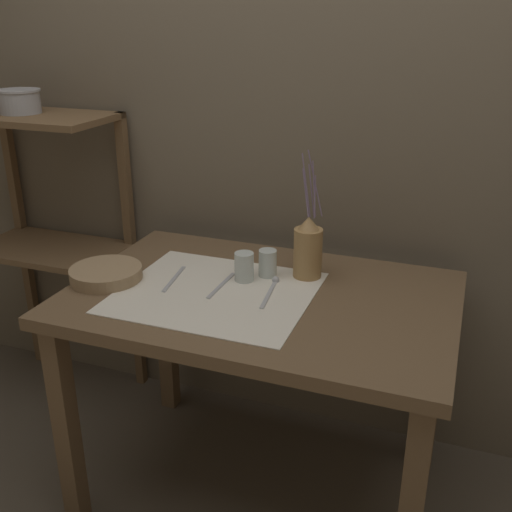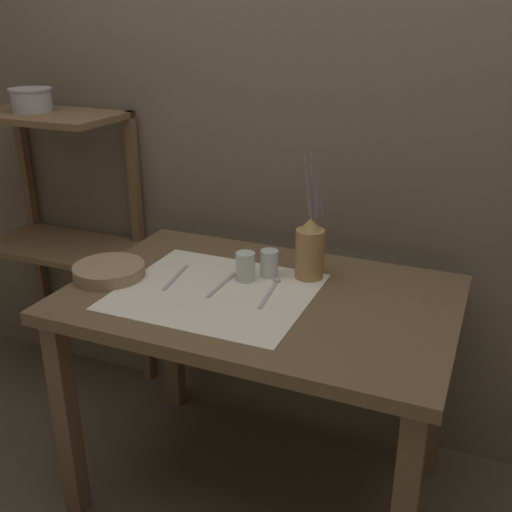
% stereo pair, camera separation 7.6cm
% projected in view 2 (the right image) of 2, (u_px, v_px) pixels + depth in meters
% --- Properties ---
extents(ground_plane, '(12.00, 12.00, 0.00)m').
position_uv_depth(ground_plane, '(260.00, 487.00, 2.12)').
color(ground_plane, brown).
extents(stone_wall_back, '(7.00, 0.06, 2.40)m').
position_uv_depth(stone_wall_back, '(316.00, 123.00, 2.09)').
color(stone_wall_back, '#6B5E4C').
rests_on(stone_wall_back, ground_plane).
extents(wooden_table, '(1.17, 0.78, 0.76)m').
position_uv_depth(wooden_table, '(261.00, 323.00, 1.87)').
color(wooden_table, brown).
rests_on(wooden_table, ground_plane).
extents(wooden_shelf_unit, '(0.59, 0.34, 1.21)m').
position_uv_depth(wooden_shelf_unit, '(62.00, 200.00, 2.43)').
color(wooden_shelf_unit, brown).
rests_on(wooden_shelf_unit, ground_plane).
extents(linen_cloth, '(0.58, 0.51, 0.00)m').
position_uv_depth(linen_cloth, '(216.00, 291.00, 1.84)').
color(linen_cloth, silver).
rests_on(linen_cloth, wooden_table).
extents(pitcher_with_flowers, '(0.09, 0.09, 0.42)m').
position_uv_depth(pitcher_with_flowers, '(310.00, 250.00, 1.90)').
color(pitcher_with_flowers, '#A87F4C').
rests_on(pitcher_with_flowers, wooden_table).
extents(wooden_bowl, '(0.23, 0.23, 0.04)m').
position_uv_depth(wooden_bowl, '(109.00, 271.00, 1.93)').
color(wooden_bowl, '#9E7F5B').
rests_on(wooden_bowl, wooden_table).
extents(glass_tumbler_near, '(0.06, 0.06, 0.09)m').
position_uv_depth(glass_tumbler_near, '(245.00, 266.00, 1.90)').
color(glass_tumbler_near, silver).
rests_on(glass_tumbler_near, wooden_table).
extents(glass_tumbler_far, '(0.06, 0.06, 0.09)m').
position_uv_depth(glass_tumbler_far, '(269.00, 263.00, 1.93)').
color(glass_tumbler_far, silver).
rests_on(glass_tumbler_far, wooden_table).
extents(fork_outer, '(0.04, 0.20, 0.00)m').
position_uv_depth(fork_outer, '(176.00, 277.00, 1.93)').
color(fork_outer, '#A8A8AD').
rests_on(fork_outer, wooden_table).
extents(fork_inner, '(0.01, 0.20, 0.00)m').
position_uv_depth(fork_inner, '(222.00, 285.00, 1.87)').
color(fork_inner, '#A8A8AD').
rests_on(fork_inner, wooden_table).
extents(spoon_outer, '(0.04, 0.21, 0.02)m').
position_uv_depth(spoon_outer, '(274.00, 286.00, 1.86)').
color(spoon_outer, '#A8A8AD').
rests_on(spoon_outer, wooden_table).
extents(metal_pot_large, '(0.16, 0.16, 0.09)m').
position_uv_depth(metal_pot_large, '(31.00, 99.00, 2.26)').
color(metal_pot_large, '#A8A8AD').
rests_on(metal_pot_large, wooden_shelf_unit).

